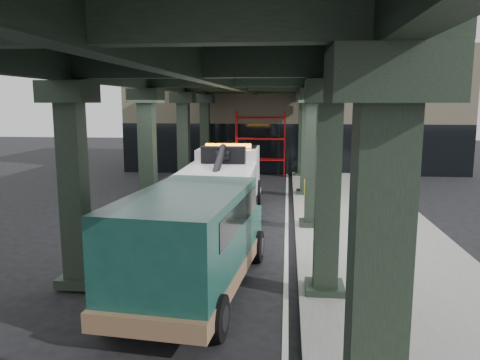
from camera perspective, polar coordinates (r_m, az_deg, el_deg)
The scene contains 8 objects.
ground at distance 15.33m, azimuth -0.74°, elevation -7.69°, with size 90.00×90.00×0.00m, color black.
sidewalk at distance 17.37m, azimuth 15.03°, elevation -5.71°, with size 5.00×40.00×0.15m, color gray.
lane_stripe at distance 17.16m, azimuth 5.71°, elevation -5.85°, with size 0.12×38.00×0.01m, color silver.
viaduct at distance 16.72m, azimuth -1.38°, elevation 12.67°, with size 7.40×32.00×6.40m.
building at distance 34.56m, azimuth 6.42°, elevation 8.49°, with size 22.00×10.00×8.00m, color #C6B793.
scaffolding at distance 29.35m, azimuth 2.52°, elevation 4.70°, with size 3.08×0.88×4.00m.
tow_truck at distance 18.05m, azimuth -2.13°, elevation -0.40°, with size 2.82×9.04×2.95m.
towed_van at distance 11.02m, azimuth -5.83°, elevation -7.21°, with size 3.02×6.45×2.53m.
Camera 1 is at (1.68, -14.56, 4.50)m, focal length 35.00 mm.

